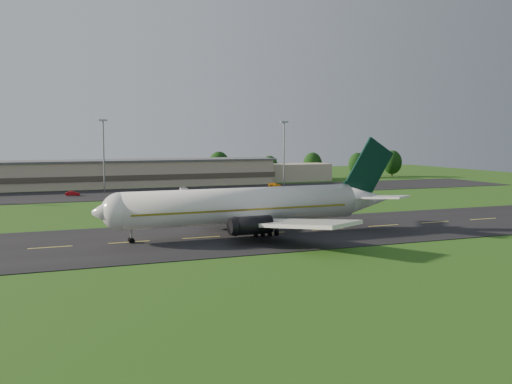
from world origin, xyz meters
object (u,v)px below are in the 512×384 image
object	(u,v)px
light_mast_east	(284,146)
service_vehicle_b	(73,193)
service_vehicle_c	(184,189)
airliner	(247,206)
terminal	(103,174)
light_mast_centre	(103,147)
service_vehicle_d	(275,185)

from	to	relation	value
light_mast_east	service_vehicle_b	xyz separation A→B (m)	(-64.01, -8.23, -12.03)
service_vehicle_c	light_mast_east	bearing A→B (deg)	18.26
airliner	terminal	xyz separation A→B (m)	(-12.18, 96.16, -0.67)
light_mast_east	service_vehicle_c	distance (m)	36.68
light_mast_east	service_vehicle_c	bearing A→B (deg)	-168.11
light_mast_centre	service_vehicle_d	size ratio (longest dim) A/B	4.59
terminal	service_vehicle_b	distance (m)	26.75
service_vehicle_b	service_vehicle_d	size ratio (longest dim) A/B	0.83
service_vehicle_b	service_vehicle_c	world-z (taller)	service_vehicle_c
airliner	service_vehicle_b	size ratio (longest dim) A/B	13.90
terminal	light_mast_centre	size ratio (longest dim) A/B	7.13
light_mast_east	airliner	bearing A→B (deg)	-117.38
airliner	light_mast_centre	size ratio (longest dim) A/B	2.52
airliner	terminal	size ratio (longest dim) A/B	0.35
airliner	light_mast_east	size ratio (longest dim) A/B	2.52
service_vehicle_d	light_mast_centre	bearing A→B (deg)	129.81
service_vehicle_b	service_vehicle_c	size ratio (longest dim) A/B	0.78
light_mast_centre	light_mast_east	size ratio (longest dim) A/B	1.00
light_mast_centre	light_mast_east	xyz separation A→B (m)	(55.00, 0.00, 0.00)
light_mast_centre	light_mast_east	distance (m)	55.00
light_mast_east	terminal	bearing A→B (deg)	163.20
service_vehicle_c	service_vehicle_b	bearing A→B (deg)	-171.56
terminal	light_mast_east	bearing A→B (deg)	-16.80
airliner	service_vehicle_b	distance (m)	75.32
airliner	light_mast_east	distance (m)	90.43
service_vehicle_d	airliner	bearing A→B (deg)	-162.04
terminal	service_vehicle_d	size ratio (longest dim) A/B	32.70
light_mast_east	service_vehicle_d	world-z (taller)	light_mast_east
light_mast_east	service_vehicle_d	bearing A→B (deg)	-141.20
airliner	light_mast_east	xyz separation A→B (m)	(41.42, 79.98, 8.08)
light_mast_centre	service_vehicle_c	bearing A→B (deg)	-18.73
service_vehicle_d	service_vehicle_c	bearing A→B (deg)	140.78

